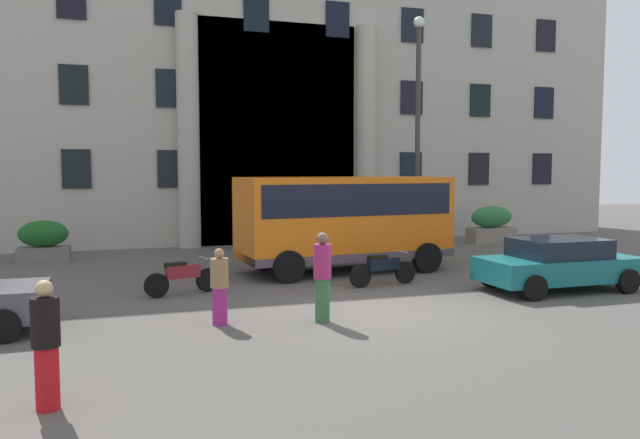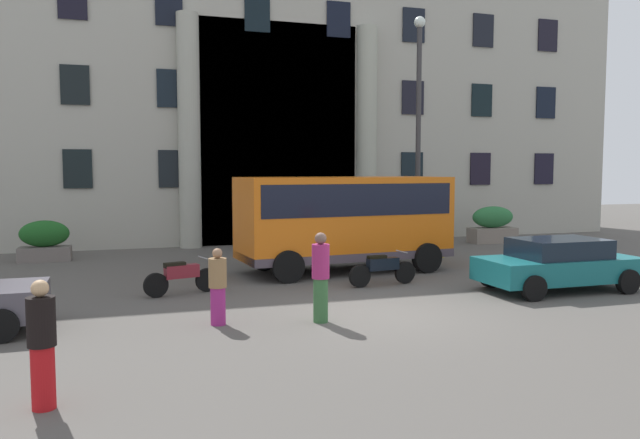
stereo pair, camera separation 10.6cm
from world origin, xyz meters
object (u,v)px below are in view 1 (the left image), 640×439
object	(u,v)px
bus_stop_sign	(443,208)
hedge_planter_east	(491,225)
motorcycle_far_end	(181,277)
motorcycle_near_kerb	(538,261)
hedge_planter_west	(290,234)
hedge_planter_far_east	(44,242)
lamppost_plaza_centre	(418,119)
scooter_by_planter	(382,269)
pedestrian_man_crossing	(322,277)
pedestrian_woman_dark_dress	(220,287)
pedestrian_woman_with_bag	(46,345)
orange_minibus	(344,216)
parked_estate_mid	(558,264)

from	to	relation	value
bus_stop_sign	hedge_planter_east	distance (m)	5.39
motorcycle_far_end	motorcycle_near_kerb	world-z (taller)	same
bus_stop_sign	hedge_planter_west	xyz separation A→B (m)	(-4.70, 3.25, -1.10)
hedge_planter_far_east	lamppost_plaza_centre	distance (m)	13.58
scooter_by_planter	lamppost_plaza_centre	xyz separation A→B (m)	(3.58, 5.10, 4.42)
hedge_planter_east	pedestrian_man_crossing	world-z (taller)	pedestrian_man_crossing
pedestrian_woman_dark_dress	pedestrian_woman_with_bag	bearing A→B (deg)	74.77
orange_minibus	hedge_planter_east	bearing A→B (deg)	25.96
orange_minibus	scooter_by_planter	world-z (taller)	orange_minibus
orange_minibus	hedge_planter_west	distance (m)	5.10
scooter_by_planter	motorcycle_near_kerb	bearing A→B (deg)	-8.04
motorcycle_near_kerb	pedestrian_man_crossing	bearing A→B (deg)	-153.57
bus_stop_sign	pedestrian_man_crossing	bearing A→B (deg)	-132.69
hedge_planter_east	pedestrian_man_crossing	size ratio (longest dim) A/B	1.08
hedge_planter_west	parked_estate_mid	size ratio (longest dim) A/B	0.47
bus_stop_sign	hedge_planter_west	size ratio (longest dim) A/B	1.47
hedge_planter_east	motorcycle_far_end	distance (m)	15.27
hedge_planter_far_east	pedestrian_man_crossing	size ratio (longest dim) A/B	0.91
hedge_planter_east	pedestrian_man_crossing	xyz separation A→B (m)	(-11.03, -10.78, 0.19)
orange_minibus	motorcycle_near_kerb	xyz separation A→B (m)	(5.08, -2.52, -1.25)
hedge_planter_west	hedge_planter_east	distance (m)	8.83
motorcycle_near_kerb	pedestrian_woman_with_bag	size ratio (longest dim) A/B	1.17
hedge_planter_west	lamppost_plaza_centre	distance (m)	6.35
hedge_planter_west	pedestrian_woman_with_bag	xyz separation A→B (m)	(-7.00, -14.01, 0.21)
hedge_planter_far_east	pedestrian_woman_with_bag	size ratio (longest dim) A/B	0.98
hedge_planter_east	pedestrian_woman_dark_dress	bearing A→B (deg)	-141.52
bus_stop_sign	scooter_by_planter	world-z (taller)	bus_stop_sign
parked_estate_mid	pedestrian_man_crossing	world-z (taller)	pedestrian_man_crossing
pedestrian_man_crossing	pedestrian_woman_with_bag	bearing A→B (deg)	166.90
hedge_planter_far_east	pedestrian_woman_with_bag	distance (m)	14.14
hedge_planter_east	motorcycle_near_kerb	size ratio (longest dim) A/B	1.00
scooter_by_planter	bus_stop_sign	bearing A→B (deg)	37.92
motorcycle_far_end	hedge_planter_far_east	bearing A→B (deg)	102.52
motorcycle_far_end	motorcycle_near_kerb	bearing A→B (deg)	-18.68
scooter_by_planter	pedestrian_woman_dark_dress	distance (m)	5.57
hedge_planter_east	scooter_by_planter	xyz separation A→B (m)	(-8.28, -7.49, -0.29)
pedestrian_man_crossing	motorcycle_far_end	bearing A→B (deg)	76.67
hedge_planter_west	pedestrian_man_crossing	world-z (taller)	pedestrian_man_crossing
pedestrian_woman_dark_dress	lamppost_plaza_centre	size ratio (longest dim) A/B	0.18
hedge_planter_west	pedestrian_woman_with_bag	distance (m)	15.66
pedestrian_woman_dark_dress	orange_minibus	bearing A→B (deg)	-108.91
hedge_planter_west	orange_minibus	bearing A→B (deg)	-85.59
motorcycle_far_end	pedestrian_woman_with_bag	bearing A→B (deg)	-124.66
orange_minibus	lamppost_plaza_centre	world-z (taller)	lamppost_plaza_centre
orange_minibus	motorcycle_near_kerb	size ratio (longest dim) A/B	3.26
hedge_planter_far_east	motorcycle_far_end	distance (m)	8.10
pedestrian_woman_dark_dress	pedestrian_man_crossing	distance (m)	2.07
bus_stop_sign	pedestrian_man_crossing	distance (m)	10.20
hedge_planter_far_east	pedestrian_woman_dark_dress	xyz separation A→B (m)	(4.35, -10.36, 0.10)
parked_estate_mid	scooter_by_planter	world-z (taller)	parked_estate_mid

